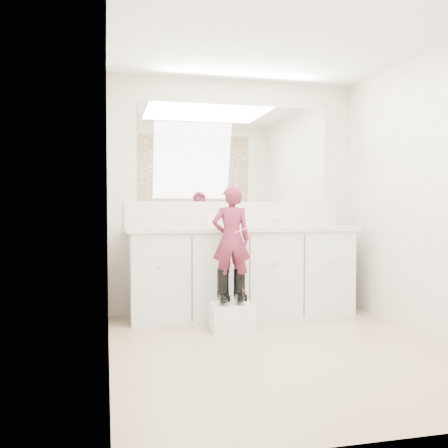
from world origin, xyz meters
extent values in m
plane|color=#877158|center=(0.00, 0.00, 0.00)|extent=(3.00, 3.00, 0.00)
plane|color=white|center=(0.00, 0.00, 2.40)|extent=(3.00, 3.00, 0.00)
plane|color=beige|center=(0.00, 1.50, 1.20)|extent=(2.60, 0.00, 2.60)
plane|color=beige|center=(0.00, -1.50, 1.20)|extent=(2.60, 0.00, 2.60)
plane|color=beige|center=(-1.30, 0.00, 1.20)|extent=(0.00, 3.00, 3.00)
plane|color=beige|center=(1.30, 0.00, 1.20)|extent=(0.00, 3.00, 3.00)
cube|color=silver|center=(0.00, 1.23, 0.42)|extent=(2.20, 0.55, 0.85)
cube|color=beige|center=(0.00, 1.21, 0.87)|extent=(2.28, 0.58, 0.04)
cube|color=beige|center=(0.00, 1.49, 1.02)|extent=(2.28, 0.03, 0.25)
cube|color=white|center=(0.00, 1.49, 1.64)|extent=(2.00, 0.02, 1.00)
cube|color=#472819|center=(0.00, -1.49, 1.65)|extent=(2.00, 0.01, 1.20)
cylinder|color=silver|center=(0.00, 1.38, 0.94)|extent=(0.08, 0.08, 0.10)
imported|color=beige|center=(0.35, 1.20, 0.94)|extent=(0.13, 0.13, 0.10)
imported|color=white|center=(-0.31, 1.24, 0.99)|extent=(0.10, 0.10, 0.20)
cube|color=white|center=(-0.24, 0.69, 0.12)|extent=(0.38, 0.33, 0.23)
imported|color=#A83359|center=(-0.24, 0.71, 0.80)|extent=(0.36, 0.25, 0.94)
cylinder|color=#CB4F9C|center=(-0.17, 0.63, 0.88)|extent=(0.14, 0.02, 0.06)
camera|label=1|loc=(-1.31, -3.54, 1.09)|focal=40.00mm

